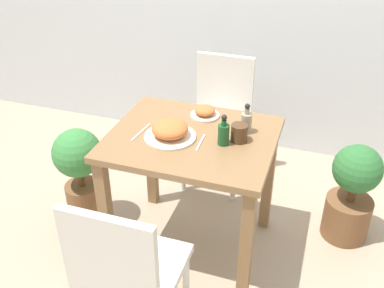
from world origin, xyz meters
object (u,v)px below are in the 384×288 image
(side_plate, at_px, (205,112))
(condiment_bottle, at_px, (224,133))
(drink_cup, at_px, (239,133))
(potted_plant_left, at_px, (80,171))
(potted_plant_right, at_px, (352,193))
(chair_near, at_px, (126,270))
(food_plate, at_px, (170,131))
(sauce_bottle, at_px, (246,122))
(chair_far, at_px, (220,114))

(side_plate, bearing_deg, condiment_bottle, -55.97)
(drink_cup, distance_m, potted_plant_left, 1.05)
(potted_plant_left, height_order, potted_plant_right, potted_plant_left)
(chair_near, distance_m, potted_plant_left, 0.99)
(food_plate, distance_m, condiment_bottle, 0.28)
(food_plate, relative_size, potted_plant_left, 0.41)
(condiment_bottle, bearing_deg, chair_near, -107.67)
(food_plate, bearing_deg, condiment_bottle, 5.33)
(food_plate, height_order, condiment_bottle, condiment_bottle)
(sauce_bottle, distance_m, condiment_bottle, 0.17)
(chair_far, height_order, sauce_bottle, sauce_bottle)
(sauce_bottle, distance_m, potted_plant_right, 0.84)
(chair_far, relative_size, drink_cup, 9.66)
(drink_cup, relative_size, potted_plant_left, 0.14)
(food_plate, xyz_separation_m, condiment_bottle, (0.28, 0.03, 0.02))
(food_plate, relative_size, drink_cup, 2.92)
(condiment_bottle, xyz_separation_m, potted_plant_right, (0.70, 0.41, -0.51))
(chair_far, distance_m, condiment_bottle, 0.87)
(chair_near, relative_size, chair_far, 1.00)
(side_plate, relative_size, drink_cup, 1.79)
(chair_near, distance_m, drink_cup, 0.88)
(condiment_bottle, xyz_separation_m, potted_plant_left, (-0.89, 0.01, -0.44))
(drink_cup, bearing_deg, potted_plant_right, 29.43)
(food_plate, relative_size, sauce_bottle, 1.62)
(potted_plant_left, relative_size, potted_plant_right, 1.05)
(chair_near, relative_size, side_plate, 5.39)
(sauce_bottle, relative_size, condiment_bottle, 1.00)
(condiment_bottle, bearing_deg, potted_plant_left, 179.05)
(condiment_bottle, distance_m, potted_plant_left, 0.99)
(drink_cup, xyz_separation_m, potted_plant_right, (0.63, 0.35, -0.49))
(chair_far, height_order, potted_plant_left, chair_far)
(side_plate, bearing_deg, chair_far, 95.68)
(drink_cup, relative_size, potted_plant_right, 0.15)
(chair_near, height_order, chair_far, same)
(sauce_bottle, xyz_separation_m, potted_plant_left, (-0.97, -0.14, -0.44))
(condiment_bottle, distance_m, potted_plant_right, 0.95)
(side_plate, xyz_separation_m, condiment_bottle, (0.17, -0.26, 0.04))
(chair_far, bearing_deg, potted_plant_left, -130.97)
(potted_plant_right, bearing_deg, potted_plant_left, -166.03)
(sauce_bottle, bearing_deg, chair_far, 116.07)
(condiment_bottle, bearing_deg, drink_cup, 39.08)
(chair_near, height_order, side_plate, chair_near)
(chair_near, xyz_separation_m, food_plate, (-0.05, 0.68, 0.30))
(chair_far, height_order, food_plate, chair_far)
(chair_near, relative_size, potted_plant_left, 1.34)
(food_plate, height_order, potted_plant_right, food_plate)
(potted_plant_left, bearing_deg, chair_far, 49.03)
(food_plate, bearing_deg, chair_near, -85.74)
(potted_plant_right, bearing_deg, condiment_bottle, -149.52)
(side_plate, relative_size, potted_plant_right, 0.26)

